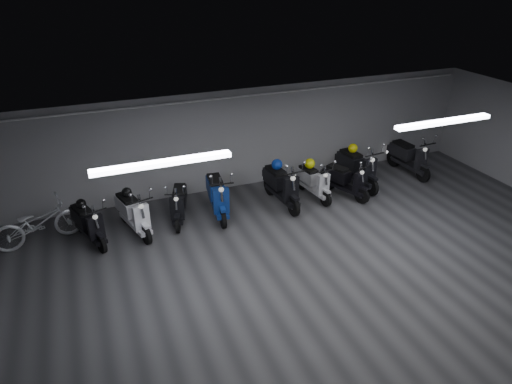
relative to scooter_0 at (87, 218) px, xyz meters
name	(u,v)px	position (x,y,z in m)	size (l,w,h in m)	color
floor	(335,286)	(4.40, -3.46, -0.64)	(14.00, 10.00, 0.01)	#353538
ceiling	(347,155)	(4.40, -3.46, 2.17)	(14.00, 10.00, 0.01)	gray
back_wall	(246,138)	(4.40, 1.54, 0.77)	(14.00, 0.01, 2.80)	gray
fluor_strip_left	(163,163)	(1.40, -2.46, 2.11)	(2.40, 0.18, 0.08)	white
fluor_strip_right	(444,122)	(7.40, -2.46, 2.11)	(2.40, 0.18, 0.08)	white
conduit	(247,96)	(4.40, 1.46, 1.99)	(0.05, 0.05, 13.60)	white
scooter_0	(87,218)	(0.00, 0.00, 0.00)	(0.57, 1.71, 1.27)	black
scooter_2	(133,207)	(1.01, 0.05, 0.05)	(0.61, 1.83, 1.36)	white
scooter_3	(179,198)	(2.13, 0.22, -0.02)	(0.55, 1.66, 1.23)	black
scooter_4	(217,189)	(3.10, 0.13, 0.08)	(0.64, 1.93, 1.43)	navy
scooter_5	(282,180)	(4.82, 0.04, 0.10)	(0.65, 1.96, 1.46)	black
scooter_6	(314,177)	(5.80, 0.10, -0.01)	(0.56, 1.67, 1.25)	silver
scooter_7	(346,175)	(6.63, -0.15, 0.00)	(0.57, 1.71, 1.27)	black
scooter_8	(358,162)	(7.28, 0.29, 0.11)	(0.67, 2.00, 1.49)	black
scooter_9	(410,152)	(9.20, 0.43, 0.08)	(0.64, 1.91, 1.42)	black
bicycle	(37,218)	(-1.05, 0.40, -0.01)	(0.68, 1.94, 1.25)	white
helmet_0	(353,148)	(7.26, 0.56, 0.42)	(0.27, 0.27, 0.27)	yellow
helmet_1	(81,204)	(-0.08, 0.22, 0.27)	(0.23, 0.23, 0.23)	black
helmet_2	(127,192)	(0.95, 0.29, 0.33)	(0.24, 0.24, 0.24)	black
helmet_3	(277,164)	(4.80, 0.31, 0.42)	(0.29, 0.29, 0.29)	#0D2F98
helmet_4	(310,164)	(5.78, 0.33, 0.28)	(0.28, 0.28, 0.28)	#EAF00E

